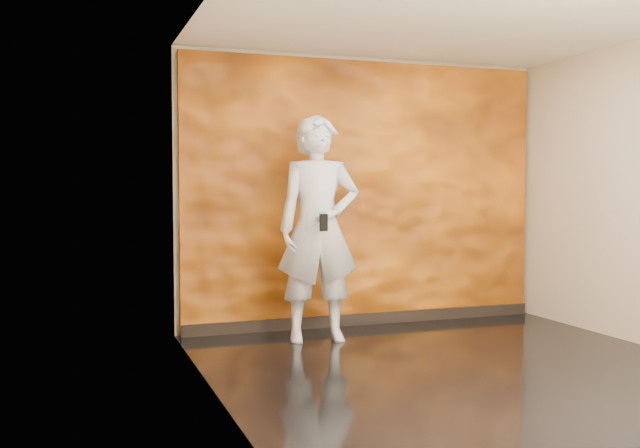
{
  "coord_description": "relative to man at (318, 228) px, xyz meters",
  "views": [
    {
      "loc": [
        -2.95,
        -4.93,
        1.45
      ],
      "look_at": [
        -0.83,
        1.07,
        1.12
      ],
      "focal_mm": 40.0,
      "sensor_mm": 36.0,
      "label": 1
    }
  ],
  "objects": [
    {
      "name": "room",
      "position": [
        0.74,
        -1.37,
        0.34
      ],
      "size": [
        4.02,
        4.02,
        2.81
      ],
      "color": "black",
      "rests_on": "ground"
    },
    {
      "name": "feature_wall",
      "position": [
        0.74,
        0.59,
        0.32
      ],
      "size": [
        3.9,
        0.06,
        2.75
      ],
      "primitive_type": "cube",
      "color": "orange",
      "rests_on": "ground"
    },
    {
      "name": "baseboard",
      "position": [
        0.74,
        0.55,
        -1.0
      ],
      "size": [
        3.9,
        0.04,
        0.12
      ],
      "primitive_type": "cube",
      "color": "black",
      "rests_on": "ground"
    },
    {
      "name": "man",
      "position": [
        0.0,
        0.0,
        0.0
      ],
      "size": [
        0.84,
        0.62,
        2.12
      ],
      "primitive_type": "imported",
      "rotation": [
        0.0,
        0.0,
        -0.15
      ],
      "color": "#A4A8B5",
      "rests_on": "ground"
    },
    {
      "name": "phone",
      "position": [
        -0.06,
        -0.32,
        0.07
      ],
      "size": [
        0.08,
        0.04,
        0.16
      ],
      "primitive_type": "cube",
      "rotation": [
        0.0,
        0.0,
        0.32
      ],
      "color": "black",
      "rests_on": "man"
    }
  ]
}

